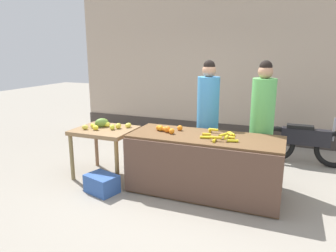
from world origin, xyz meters
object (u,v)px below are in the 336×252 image
Objects in this scene: parked_motorcycle at (305,142)px; vendor_woman_green_shirt at (262,124)px; produce_crate at (102,184)px; produce_sack at (167,147)px; vendor_woman_blue_shirt at (208,119)px.

vendor_woman_green_shirt is at bearing -120.10° from parked_motorcycle.
parked_motorcycle is 3.54m from produce_crate.
produce_crate is at bearing -106.54° from produce_sack.
produce_crate is (-2.69, -2.29, -0.27)m from parked_motorcycle.
vendor_woman_blue_shirt reaches higher than parked_motorcycle.
vendor_woman_blue_shirt is 1.00× the size of vendor_woman_green_shirt.
produce_sack is at bearing 170.05° from vendor_woman_green_shirt.
vendor_woman_blue_shirt reaches higher than produce_sack.
vendor_woman_blue_shirt is 1.15× the size of parked_motorcycle.
vendor_woman_blue_shirt is at bearing 44.86° from produce_crate.
vendor_woman_blue_shirt is at bearing 176.72° from vendor_woman_green_shirt.
parked_motorcycle is at bearing 20.71° from produce_sack.
vendor_woman_blue_shirt is at bearing -143.68° from parked_motorcycle.
vendor_woman_green_shirt reaches higher than produce_sack.
vendor_woman_green_shirt reaches higher than produce_crate.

